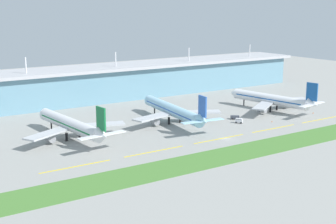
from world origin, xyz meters
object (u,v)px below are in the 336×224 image
at_px(pushback_tug, 235,117).
at_px(safety_cone_nose_front, 272,121).
at_px(airliner_far, 272,100).
at_px(airliner_near, 71,125).
at_px(baggage_cart, 239,121).
at_px(safety_cone_left_wingtip, 313,113).
at_px(airliner_middle, 173,111).

distance_m(pushback_tug, safety_cone_nose_front, 19.21).
bearing_deg(airliner_far, safety_cone_nose_front, -134.59).
relative_size(airliner_near, pushback_tug, 12.42).
bearing_deg(airliner_near, pushback_tug, -7.35).
height_order(pushback_tug, baggage_cart, baggage_cart).
distance_m(airliner_near, baggage_cart, 84.34).
bearing_deg(safety_cone_nose_front, safety_cone_left_wingtip, 3.31).
bearing_deg(pushback_tug, safety_cone_nose_front, -51.87).
bearing_deg(pushback_tug, airliner_far, 7.82).
distance_m(airliner_middle, airliner_far, 63.01).
height_order(airliner_far, safety_cone_nose_front, airliner_far).
xyz_separation_m(airliner_middle, pushback_tug, (31.76, -10.70, -5.35)).
height_order(airliner_near, safety_cone_left_wingtip, airliner_near).
bearing_deg(baggage_cart, airliner_near, 167.00).
distance_m(airliner_middle, baggage_cart, 33.70).
relative_size(pushback_tug, baggage_cart, 1.25).
xyz_separation_m(airliner_far, safety_cone_left_wingtip, (14.62, -17.39, -6.09)).
distance_m(airliner_near, pushback_tug, 86.98).
relative_size(airliner_far, safety_cone_left_wingtip, 83.60).
distance_m(pushback_tug, safety_cone_left_wingtip, 47.40).
xyz_separation_m(airliner_middle, safety_cone_nose_front, (43.61, -25.80, -6.10)).
height_order(airliner_near, safety_cone_nose_front, airliner_near).
height_order(airliner_far, safety_cone_left_wingtip, airliner_far).
bearing_deg(baggage_cart, safety_cone_nose_front, -24.55).
relative_size(airliner_middle, safety_cone_left_wingtip, 95.96).
xyz_separation_m(pushback_tug, safety_cone_nose_front, (11.85, -15.10, -0.75)).
height_order(baggage_cart, safety_cone_left_wingtip, baggage_cart).
bearing_deg(safety_cone_nose_front, airliner_near, 165.02).
height_order(airliner_near, airliner_middle, same).
bearing_deg(safety_cone_left_wingtip, airliner_near, 169.56).
distance_m(airliner_middle, pushback_tug, 33.94).
relative_size(airliner_middle, baggage_cart, 16.87).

